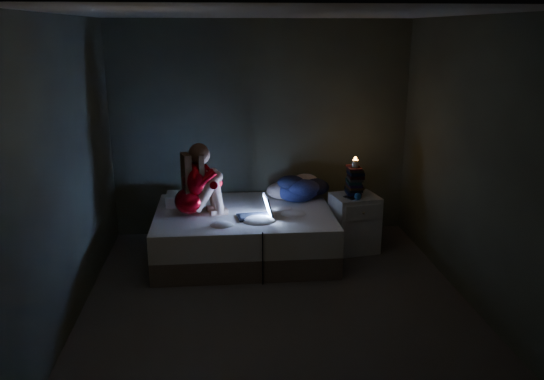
{
  "coord_description": "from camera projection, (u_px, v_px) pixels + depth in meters",
  "views": [
    {
      "loc": [
        -0.48,
        -4.7,
        2.48
      ],
      "look_at": [
        0.05,
        1.0,
        0.8
      ],
      "focal_mm": 36.33,
      "sensor_mm": 36.0,
      "label": 1
    }
  ],
  "objects": [
    {
      "name": "laptop",
      "position": [
        254.0,
        206.0,
        5.85
      ],
      "size": [
        0.39,
        0.3,
        0.25
      ],
      "primitive_type": null,
      "rotation": [
        0.0,
        0.0,
        0.12
      ],
      "color": "black",
      "rests_on": "bed"
    },
    {
      "name": "clothes_pile",
      "position": [
        297.0,
        187.0,
        6.47
      ],
      "size": [
        0.57,
        0.48,
        0.32
      ],
      "primitive_type": null,
      "rotation": [
        0.0,
        0.0,
        0.11
      ],
      "color": "navy",
      "rests_on": "bed"
    },
    {
      "name": "woman",
      "position": [
        189.0,
        180.0,
        5.84
      ],
      "size": [
        0.56,
        0.45,
        0.79
      ],
      "primitive_type": null,
      "rotation": [
        0.0,
        0.0,
        0.29
      ],
      "color": "#77000A",
      "rests_on": "bed"
    },
    {
      "name": "blue_orb",
      "position": [
        355.0,
        196.0,
        6.08
      ],
      "size": [
        0.08,
        0.08,
        0.08
      ],
      "primitive_type": "sphere",
      "color": "#1E5692",
      "rests_on": "nightstand"
    },
    {
      "name": "book_stack",
      "position": [
        354.0,
        182.0,
        6.21
      ],
      "size": [
        0.19,
        0.25,
        0.31
      ],
      "primitive_type": null,
      "color": "black",
      "rests_on": "nightstand"
    },
    {
      "name": "floor",
      "position": [
        276.0,
        301.0,
        5.23
      ],
      "size": [
        3.6,
        3.8,
        0.02
      ],
      "primitive_type": "cube",
      "color": "#494543",
      "rests_on": "ground"
    },
    {
      "name": "wall_back",
      "position": [
        261.0,
        130.0,
        6.69
      ],
      "size": [
        3.6,
        0.02,
        2.6
      ],
      "primitive_type": "cube",
      "color": "#35382F",
      "rests_on": "ground"
    },
    {
      "name": "candle",
      "position": [
        355.0,
        166.0,
        6.16
      ],
      "size": [
        0.07,
        0.07,
        0.08
      ],
      "primitive_type": "cylinder",
      "color": "beige",
      "rests_on": "book_stack"
    },
    {
      "name": "pillow",
      "position": [
        186.0,
        199.0,
        6.34
      ],
      "size": [
        0.44,
        0.31,
        0.13
      ],
      "primitive_type": "cube",
      "color": "silver",
      "rests_on": "bed"
    },
    {
      "name": "wall_right",
      "position": [
        474.0,
        163.0,
        5.02
      ],
      "size": [
        0.02,
        3.8,
        2.6
      ],
      "primitive_type": "cube",
      "color": "#35382F",
      "rests_on": "ground"
    },
    {
      "name": "ceiling",
      "position": [
        277.0,
        12.0,
        4.49
      ],
      "size": [
        3.6,
        3.8,
        0.02
      ],
      "primitive_type": "cube",
      "color": "silver",
      "rests_on": "ground"
    },
    {
      "name": "bed",
      "position": [
        244.0,
        234.0,
        6.18
      ],
      "size": [
        1.95,
        1.46,
        0.54
      ],
      "primitive_type": null,
      "color": "silver",
      "rests_on": "ground"
    },
    {
      "name": "phone",
      "position": [
        348.0,
        197.0,
        6.17
      ],
      "size": [
        0.11,
        0.16,
        0.01
      ],
      "primitive_type": "cube",
      "rotation": [
        0.0,
        0.0,
        0.34
      ],
      "color": "black",
      "rests_on": "nightstand"
    },
    {
      "name": "wall_left",
      "position": [
        67.0,
        172.0,
        4.7
      ],
      "size": [
        0.02,
        3.8,
        2.6
      ],
      "primitive_type": "cube",
      "color": "#35382F",
      "rests_on": "ground"
    },
    {
      "name": "wall_front",
      "position": [
        311.0,
        251.0,
        3.04
      ],
      "size": [
        3.6,
        0.02,
        2.6
      ],
      "primitive_type": "cube",
      "color": "#35382F",
      "rests_on": "ground"
    },
    {
      "name": "nightstand",
      "position": [
        354.0,
        223.0,
        6.34
      ],
      "size": [
        0.56,
        0.52,
        0.66
      ],
      "primitive_type": "cube",
      "rotation": [
        0.0,
        0.0,
        0.18
      ],
      "color": "silver",
      "rests_on": "ground"
    }
  ]
}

